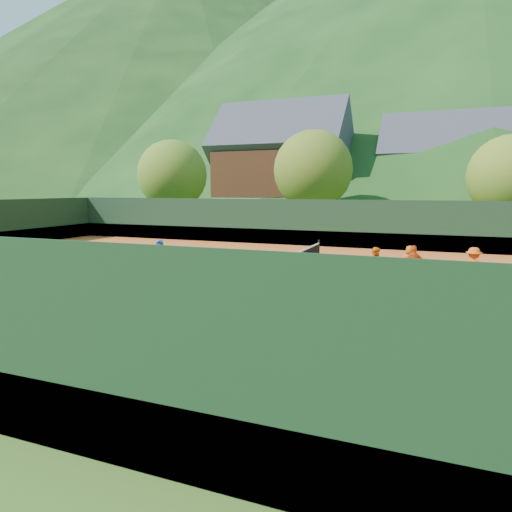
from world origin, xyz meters
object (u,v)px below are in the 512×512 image
at_px(student_c, 409,262).
at_px(chalet_left, 282,170).
at_px(tennis_net, 282,271).
at_px(chalet_mid, 444,176).
at_px(coach, 160,263).
at_px(student_b, 413,265).
at_px(ball_hopper, 40,274).
at_px(student_d, 473,268).
at_px(student_a, 375,266).

distance_m(student_c, chalet_left, 31.13).
relative_size(tennis_net, chalet_mid, 0.95).
height_order(coach, student_b, coach).
height_order(ball_hopper, chalet_left, chalet_left).
bearing_deg(chalet_mid, student_d, -88.49).
bearing_deg(student_c, ball_hopper, 42.31).
distance_m(coach, chalet_mid, 37.62).
relative_size(coach, student_c, 1.27).
relative_size(ball_hopper, chalet_left, 0.07).
height_order(student_b, chalet_left, chalet_left).
height_order(student_b, student_c, student_b).
relative_size(student_b, chalet_left, 0.11).
height_order(student_c, chalet_left, chalet_left).
bearing_deg(student_b, coach, -0.77).
xyz_separation_m(coach, chalet_mid, (10.22, 35.97, 4.10)).
relative_size(coach, chalet_left, 0.13).
height_order(coach, student_d, coach).
distance_m(coach, student_a, 8.26).
height_order(student_a, chalet_left, chalet_left).
height_order(tennis_net, chalet_left, chalet_left).
bearing_deg(tennis_net, chalet_left, 108.43).
bearing_deg(student_b, student_d, 163.78).
bearing_deg(chalet_mid, ball_hopper, -108.74).
relative_size(student_c, chalet_mid, 0.11).
bearing_deg(student_b, chalet_mid, -114.69).
height_order(student_a, tennis_net, student_a).
bearing_deg(student_a, student_c, -104.41).
xyz_separation_m(student_d, tennis_net, (-6.85, -1.84, -0.26)).
relative_size(student_b, chalet_mid, 0.12).
xyz_separation_m(student_a, chalet_left, (-13.38, 28.75, 4.90)).
distance_m(coach, student_b, 9.68).
xyz_separation_m(student_c, tennis_net, (-4.55, -2.93, -0.18)).
distance_m(coach, student_c, 10.05).
relative_size(tennis_net, chalet_left, 0.87).
bearing_deg(student_d, student_c, -22.65).
xyz_separation_m(student_b, student_c, (-0.22, 1.31, -0.08)).
bearing_deg(chalet_left, coach, -79.76).
xyz_separation_m(chalet_left, chalet_mid, (16.00, 4.00, -0.66)).
xyz_separation_m(student_a, tennis_net, (-3.38, -1.25, -0.22)).
xyz_separation_m(student_b, student_d, (2.08, 0.23, -0.00)).
bearing_deg(tennis_net, student_a, 20.32).
bearing_deg(chalet_left, ball_hopper, -85.39).
height_order(student_a, student_c, student_a).
distance_m(coach, chalet_left, 32.84).
bearing_deg(ball_hopper, student_d, 25.61).
bearing_deg(student_b, chalet_left, -85.02).
height_order(student_b, ball_hopper, student_b).
relative_size(student_a, chalet_mid, 0.11).
distance_m(tennis_net, ball_hopper, 8.69).
relative_size(ball_hopper, chalet_mid, 0.08).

